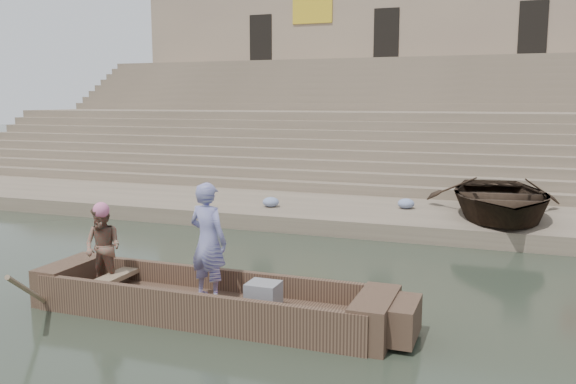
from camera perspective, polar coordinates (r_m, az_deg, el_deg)
The scene contains 13 objects.
ground at distance 9.19m, azimuth -8.48°, elevation -12.03°, with size 120.00×120.00×0.00m, color #242E22.
lower_landing at distance 16.35m, azimuth 5.02°, elevation -2.03°, with size 32.00×4.00×0.40m, color #82725D.
mid_landing at distance 23.47m, azimuth 9.87°, elevation 4.09°, with size 32.00×3.00×2.80m, color #82725D.
upper_landing at distance 30.31m, azimuth 12.34°, elevation 7.31°, with size 32.00×3.00×5.20m, color #82725D.
ghat_steps at distance 25.10m, azimuth 10.59°, elevation 5.28°, with size 32.00×11.00×5.20m.
building_wall at distance 34.35m, azimuth 13.45°, elevation 12.43°, with size 32.00×5.07×11.20m.
main_rowboat at distance 9.34m, azimuth -7.55°, elevation -10.95°, with size 5.00×1.30×0.22m, color brown.
rowboat_trim at distance 9.18m, azimuth -6.44°, elevation -9.97°, with size 6.04×2.63×2.02m.
standing_man at distance 9.23m, azimuth -7.60°, elevation -4.63°, with size 0.66×0.43×1.81m, color navy.
rowing_man at distance 10.14m, azimuth -17.17°, elevation -5.06°, with size 0.65×0.51×1.35m, color #256F53.
television at distance 8.88m, azimuth -2.41°, elevation -9.82°, with size 0.46×0.42×0.40m.
beached_rowboat at distance 15.50m, azimuth 19.43°, elevation -0.48°, with size 3.42×4.79×0.99m, color #2D2116.
cloth_bundles at distance 15.68m, azimuth 12.55°, elevation -1.44°, with size 8.73×1.45×0.26m.
Camera 1 is at (4.17, -7.52, 3.24)m, focal length 37.44 mm.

